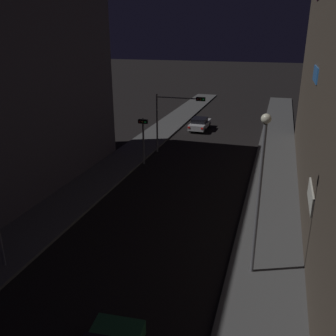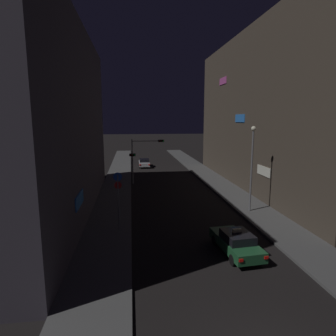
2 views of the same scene
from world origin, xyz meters
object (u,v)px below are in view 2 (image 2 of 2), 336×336
far_car (144,163)px  street_lamp_near_block (252,159)px  traffic_light_left_kerb (133,162)px  taxi (236,242)px  traffic_light_overhead (144,150)px  sign_pole_left (118,195)px

far_car → street_lamp_near_block: street_lamp_near_block is taller
far_car → traffic_light_left_kerb: traffic_light_left_kerb is taller
taxi → far_car: (-4.08, 33.17, -0.00)m
far_car → traffic_light_overhead: bearing=-92.2°
traffic_light_overhead → sign_pole_left: 19.67m
far_car → sign_pole_left: size_ratio=1.04×
sign_pole_left → far_car: bearing=83.7°
taxi → sign_pole_left: sign_pole_left is taller
traffic_light_left_kerb → sign_pole_left: sign_pole_left is taller
taxi → street_lamp_near_block: street_lamp_near_block is taller
traffic_light_left_kerb → street_lamp_near_block: size_ratio=0.53×
far_car → traffic_light_overhead: (-0.36, -9.34, 3.21)m
traffic_light_overhead → traffic_light_left_kerb: size_ratio=1.37×
taxi → traffic_light_left_kerb: (-6.14, 20.20, 2.10)m
traffic_light_left_kerb → street_lamp_near_block: (10.20, -12.77, 1.92)m
traffic_light_overhead → far_car: bearing=87.8°
taxi → traffic_light_overhead: bearing=100.6°
street_lamp_near_block → traffic_light_overhead: bearing=117.4°
far_car → sign_pole_left: 29.02m
taxi → street_lamp_near_block: bearing=61.4°
far_car → street_lamp_near_block: bearing=-72.5°
taxi → traffic_light_left_kerb: 21.22m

